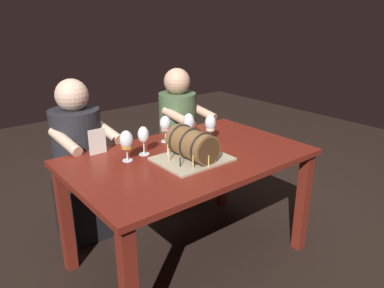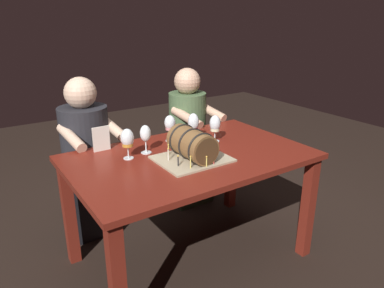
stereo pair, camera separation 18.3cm
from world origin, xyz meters
name	(u,v)px [view 1 (the left image)]	position (x,y,z in m)	size (l,w,h in m)	color
ground_plane	(189,256)	(0.00, 0.00, 0.00)	(8.00, 8.00, 0.00)	black
dining_table	(189,170)	(0.00, 0.00, 0.65)	(1.47, 0.92, 0.75)	maroon
barrel_cake	(192,146)	(-0.04, -0.07, 0.84)	(0.41, 0.34, 0.20)	tan
wine_glass_rose	(165,125)	(0.03, 0.29, 0.87)	(0.08, 0.08, 0.18)	white
wine_glass_red	(189,123)	(0.16, 0.20, 0.88)	(0.08, 0.08, 0.20)	white
wine_glass_empty	(143,135)	(-0.21, 0.18, 0.88)	(0.07, 0.07, 0.18)	white
wine_glass_amber	(126,141)	(-0.34, 0.16, 0.88)	(0.08, 0.08, 0.19)	white
wine_glass_white	(210,124)	(0.28, 0.11, 0.87)	(0.07, 0.07, 0.19)	white
menu_card	(97,142)	(-0.43, 0.37, 0.83)	(0.11, 0.01, 0.16)	silver
person_seated_left	(80,167)	(-0.43, 0.70, 0.55)	(0.42, 0.51, 1.18)	black
person_seated_right	(178,144)	(0.43, 0.70, 0.53)	(0.41, 0.50, 1.17)	#2A3A24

